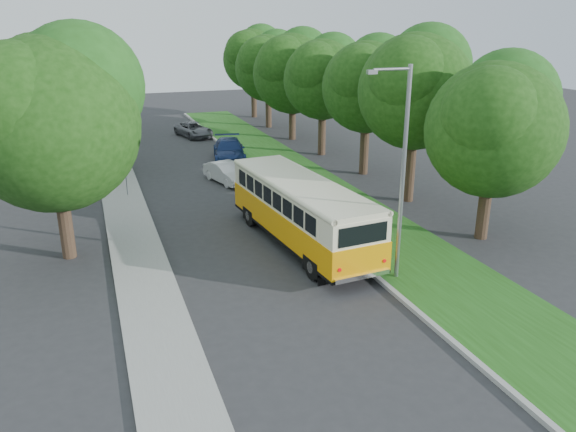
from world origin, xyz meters
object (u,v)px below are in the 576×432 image
object	(u,v)px
lamppost_far	(112,113)
car_white	(226,173)
car_silver	(259,197)
car_blue	(229,150)
lamppost_near	(401,169)
vintage_bus	(301,213)
car_grey	(194,130)

from	to	relation	value
lamppost_far	car_white	xyz separation A→B (m)	(6.15, -3.04, -3.50)
car_silver	car_blue	distance (m)	10.88
lamppost_near	vintage_bus	bearing A→B (deg)	115.38
lamppost_far	lamppost_near	bearing A→B (deg)	-64.29
car_silver	lamppost_far	bearing A→B (deg)	143.68
lamppost_far	vintage_bus	size ratio (longest dim) A/B	0.75
car_white	lamppost_far	bearing A→B (deg)	137.98
car_silver	car_white	bearing A→B (deg)	110.29
car_silver	car_grey	size ratio (longest dim) A/B	0.86
lamppost_far	car_silver	world-z (taller)	lamppost_far
car_white	lamppost_near	bearing A→B (deg)	-95.66
vintage_bus	car_grey	world-z (taller)	vintage_bus
vintage_bus	car_grey	distance (m)	25.88
vintage_bus	car_white	size ratio (longest dim) A/B	2.68
car_white	car_grey	xyz separation A→B (m)	(0.82, 14.84, -0.01)
lamppost_near	car_blue	size ratio (longest dim) A/B	1.53
car_silver	vintage_bus	bearing A→B (deg)	-71.74
car_grey	lamppost_near	bearing A→B (deg)	-100.59
car_blue	car_silver	bearing A→B (deg)	-84.87
vintage_bus	lamppost_far	bearing A→B (deg)	110.53
car_silver	car_grey	distance (m)	20.29
car_blue	car_grey	world-z (taller)	car_blue
lamppost_far	car_silver	size ratio (longest dim) A/B	2.00
lamppost_near	vintage_bus	world-z (taller)	lamppost_near
vintage_bus	car_blue	distance (m)	16.44
lamppost_near	car_white	bearing A→B (deg)	100.09
lamppost_near	vintage_bus	size ratio (longest dim) A/B	0.80
car_grey	car_blue	bearing A→B (deg)	-99.92
car_white	car_silver	bearing A→B (deg)	-101.38
lamppost_far	car_grey	world-z (taller)	lamppost_far
lamppost_near	car_blue	world-z (taller)	lamppost_near
car_white	car_blue	distance (m)	5.59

